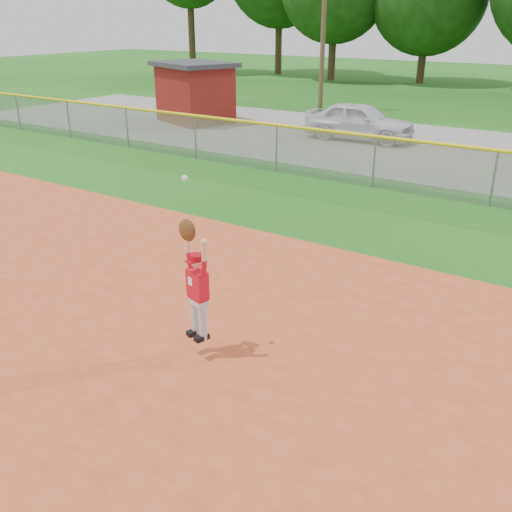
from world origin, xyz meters
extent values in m
plane|color=#1B5914|center=(0.00, 0.00, 0.00)|extent=(120.00, 120.00, 0.00)
cube|color=slate|center=(0.00, 16.00, 0.01)|extent=(44.00, 10.00, 0.03)
imported|color=silver|center=(-3.16, 16.09, 0.78)|extent=(4.49, 2.06, 1.49)
cube|color=#62130E|center=(-11.35, 15.76, 1.26)|extent=(3.87, 3.38, 2.53)
cube|color=#333338|center=(-11.35, 15.76, 2.63)|extent=(4.38, 3.89, 0.20)
cube|color=gray|center=(0.00, 10.00, 0.75)|extent=(40.00, 0.03, 1.50)
cylinder|color=yellow|center=(0.00, 10.00, 1.50)|extent=(40.00, 0.10, 0.10)
cylinder|color=gray|center=(-16.67, 10.00, 0.75)|extent=(0.06, 0.06, 1.50)
cylinder|color=gray|center=(-13.33, 10.00, 0.75)|extent=(0.06, 0.06, 1.50)
cylinder|color=gray|center=(-10.00, 10.00, 0.75)|extent=(0.06, 0.06, 1.50)
cylinder|color=gray|center=(-6.67, 10.00, 0.75)|extent=(0.06, 0.06, 1.50)
cylinder|color=gray|center=(-3.33, 10.00, 0.75)|extent=(0.06, 0.06, 1.50)
cylinder|color=gray|center=(0.00, 10.00, 0.75)|extent=(0.06, 0.06, 1.50)
cylinder|color=gray|center=(3.33, 10.00, 0.75)|extent=(0.06, 0.06, 1.50)
cylinder|color=#4C3823|center=(-8.00, 22.00, 4.50)|extent=(0.24, 0.24, 9.00)
cylinder|color=#422D1C|center=(-27.25, 35.02, 2.93)|extent=(0.56, 0.56, 5.87)
cylinder|color=#422D1C|center=(-20.61, 38.40, 3.05)|extent=(0.56, 0.56, 6.10)
cylinder|color=#422D1C|center=(-14.62, 36.53, 2.22)|extent=(0.56, 0.56, 4.43)
cylinder|color=#422D1C|center=(-8.07, 38.17, 2.05)|extent=(0.56, 0.56, 4.11)
cylinder|color=silver|center=(1.35, 0.11, 0.62)|extent=(0.15, 0.15, 0.55)
cylinder|color=silver|center=(1.54, 0.05, 0.62)|extent=(0.15, 0.15, 0.55)
cube|color=black|center=(1.34, 0.08, 0.38)|extent=(0.17, 0.24, 0.08)
cube|color=black|center=(1.53, 0.02, 0.38)|extent=(0.17, 0.24, 0.08)
cube|color=silver|center=(1.45, 0.08, 0.92)|extent=(0.32, 0.23, 0.11)
cube|color=maroon|center=(1.45, 0.08, 0.99)|extent=(0.33, 0.24, 0.04)
cube|color=red|center=(1.45, 0.08, 1.20)|extent=(0.37, 0.26, 0.42)
cube|color=white|center=(1.38, 0.01, 1.25)|extent=(0.10, 0.03, 0.12)
sphere|color=beige|center=(1.45, 0.08, 1.55)|extent=(0.23, 0.23, 0.19)
cylinder|color=maroon|center=(1.45, 0.08, 1.61)|extent=(0.24, 0.24, 0.09)
cube|color=maroon|center=(1.42, -0.01, 1.57)|extent=(0.17, 0.15, 0.02)
cylinder|color=red|center=(1.28, 0.13, 1.52)|extent=(0.12, 0.10, 0.23)
cylinder|color=beige|center=(1.26, 0.14, 1.75)|extent=(0.10, 0.09, 0.24)
ellipsoid|color=#4C2D14|center=(1.26, 0.14, 1.95)|extent=(0.31, 0.20, 0.33)
sphere|color=white|center=(1.26, 0.14, 2.70)|extent=(0.10, 0.10, 0.08)
cylinder|color=red|center=(1.61, 0.03, 1.52)|extent=(0.12, 0.10, 0.23)
cylinder|color=beige|center=(1.63, 0.02, 1.75)|extent=(0.10, 0.09, 0.24)
sphere|color=beige|center=(1.63, 0.02, 1.90)|extent=(0.11, 0.11, 0.09)
camera|label=1|loc=(6.13, -5.51, 4.70)|focal=40.00mm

